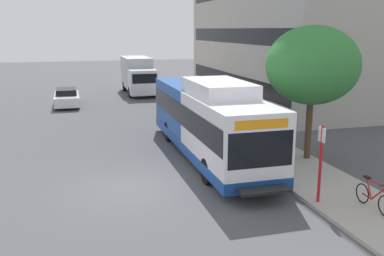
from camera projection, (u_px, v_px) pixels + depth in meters
The scene contains 8 objects.
ground_plane at pixel (110, 138), 23.49m from camera, with size 120.00×120.00×0.00m, color #4C4C51.
sidewalk_curb at pixel (244, 136), 23.44m from camera, with size 3.00×56.00×0.14m, color #A8A399.
transit_bus at pixel (208, 120), 19.70m from camera, with size 2.58×12.25×3.65m.
bus_stop_sign_pole at pixel (321, 158), 14.07m from camera, with size 0.10×0.36×2.60m.
bicycle_parked at pixel (374, 197), 13.71m from camera, with size 0.52×1.76×1.02m.
street_tree_near_stop at pixel (312, 65), 18.40m from camera, with size 3.98×3.98×5.81m.
parked_car_far_lane at pixel (67, 97), 33.01m from camera, with size 1.80×4.50×1.33m.
box_truck_background at pixel (138, 74), 39.23m from camera, with size 2.32×7.01×3.25m.
Camera 1 is at (-1.87, -15.13, 5.75)m, focal length 40.42 mm.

